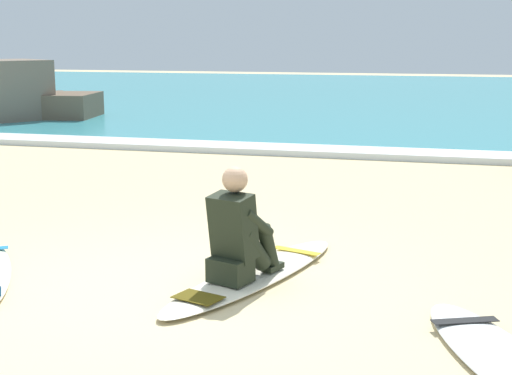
% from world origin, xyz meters
% --- Properties ---
extents(ground_plane, '(80.00, 80.00, 0.00)m').
position_xyz_m(ground_plane, '(0.00, 0.00, 0.00)').
color(ground_plane, beige).
extents(sea, '(80.00, 28.00, 0.10)m').
position_xyz_m(sea, '(0.00, 21.35, 0.05)').
color(sea, teal).
rests_on(sea, ground).
extents(breaking_foam, '(80.00, 0.90, 0.11)m').
position_xyz_m(breaking_foam, '(0.00, 7.65, 0.06)').
color(breaking_foam, white).
rests_on(breaking_foam, ground).
extents(surfboard_main, '(1.27, 2.58, 0.08)m').
position_xyz_m(surfboard_main, '(0.63, 0.53, 0.04)').
color(surfboard_main, '#EFE5C6').
rests_on(surfboard_main, ground).
extents(surfer_seated, '(0.54, 0.77, 0.95)m').
position_xyz_m(surfer_seated, '(0.55, 0.29, 0.44)').
color(surfer_seated, black).
rests_on(surfer_seated, surfboard_main).
extents(surfboard_spare_far, '(1.28, 2.04, 0.08)m').
position_xyz_m(surfboard_spare_far, '(2.59, -0.73, 0.04)').
color(surfboard_spare_far, white).
rests_on(surfboard_spare_far, ground).
extents(rock_outcrop_distant, '(3.08, 3.07, 1.53)m').
position_xyz_m(rock_outcrop_distant, '(-8.01, 11.07, 0.58)').
color(rock_outcrop_distant, brown).
rests_on(rock_outcrop_distant, ground).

